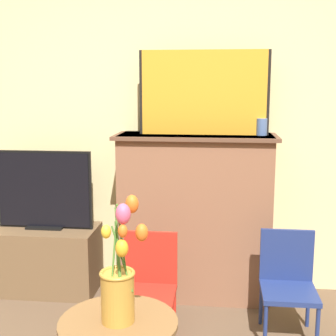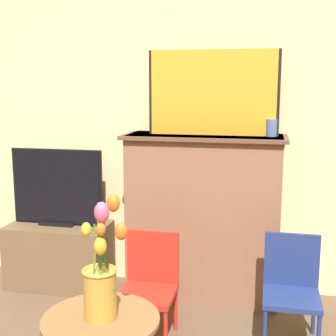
{
  "view_description": "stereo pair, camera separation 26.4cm",
  "coord_description": "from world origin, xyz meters",
  "px_view_note": "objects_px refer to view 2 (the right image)",
  "views": [
    {
      "loc": [
        0.31,
        -1.28,
        1.51
      ],
      "look_at": [
        0.02,
        1.31,
        1.04
      ],
      "focal_mm": 50.0,
      "sensor_mm": 36.0,
      "label": 1
    },
    {
      "loc": [
        0.57,
        -1.24,
        1.51
      ],
      "look_at": [
        0.02,
        1.31,
        1.04
      ],
      "focal_mm": 50.0,
      "sensor_mm": 36.0,
      "label": 2
    }
  ],
  "objects_px": {
    "vase_tulips": "(101,280)",
    "chair_red": "(149,281)",
    "painting": "(213,93)",
    "chair_blue": "(291,284)",
    "tv_monitor": "(57,188)"
  },
  "relations": [
    {
      "from": "painting",
      "to": "chair_red",
      "type": "distance_m",
      "value": 1.3
    },
    {
      "from": "painting",
      "to": "chair_red",
      "type": "bearing_deg",
      "value": -115.78
    },
    {
      "from": "painting",
      "to": "chair_blue",
      "type": "bearing_deg",
      "value": -41.28
    },
    {
      "from": "chair_red",
      "to": "chair_blue",
      "type": "bearing_deg",
      "value": 9.04
    },
    {
      "from": "painting",
      "to": "chair_red",
      "type": "relative_size",
      "value": 1.4
    },
    {
      "from": "painting",
      "to": "chair_blue",
      "type": "relative_size",
      "value": 1.4
    },
    {
      "from": "painting",
      "to": "chair_blue",
      "type": "height_order",
      "value": "painting"
    },
    {
      "from": "tv_monitor",
      "to": "chair_blue",
      "type": "xyz_separation_m",
      "value": [
        1.68,
        -0.44,
        -0.41
      ]
    },
    {
      "from": "tv_monitor",
      "to": "vase_tulips",
      "type": "distance_m",
      "value": 1.62
    },
    {
      "from": "vase_tulips",
      "to": "chair_red",
      "type": "bearing_deg",
      "value": 90.16
    },
    {
      "from": "tv_monitor",
      "to": "chair_red",
      "type": "relative_size",
      "value": 1.11
    },
    {
      "from": "painting",
      "to": "tv_monitor",
      "type": "relative_size",
      "value": 1.26
    },
    {
      "from": "chair_blue",
      "to": "vase_tulips",
      "type": "relative_size",
      "value": 1.15
    },
    {
      "from": "tv_monitor",
      "to": "chair_red",
      "type": "xyz_separation_m",
      "value": [
        0.84,
        -0.57,
        -0.41
      ]
    },
    {
      "from": "tv_monitor",
      "to": "vase_tulips",
      "type": "height_order",
      "value": "vase_tulips"
    }
  ]
}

